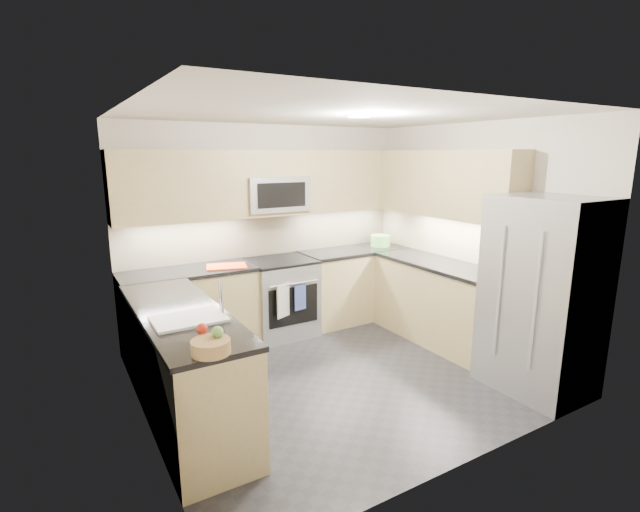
% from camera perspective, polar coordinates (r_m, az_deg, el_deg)
% --- Properties ---
extents(floor, '(3.60, 3.20, 0.00)m').
position_cam_1_polar(floor, '(4.78, 2.22, -14.40)').
color(floor, '#26252B').
rests_on(floor, ground).
extents(ceiling, '(3.60, 3.20, 0.02)m').
position_cam_1_polar(ceiling, '(4.28, 2.51, 17.05)').
color(ceiling, beige).
rests_on(ceiling, wall_back).
extents(wall_back, '(3.60, 0.02, 2.50)m').
position_cam_1_polar(wall_back, '(5.74, -6.40, 3.28)').
color(wall_back, beige).
rests_on(wall_back, floor).
extents(wall_front, '(3.60, 0.02, 2.50)m').
position_cam_1_polar(wall_front, '(3.18, 18.32, -4.73)').
color(wall_front, beige).
rests_on(wall_front, floor).
extents(wall_left, '(0.02, 3.20, 2.50)m').
position_cam_1_polar(wall_left, '(3.72, -21.60, -2.54)').
color(wall_left, beige).
rests_on(wall_left, floor).
extents(wall_right, '(0.02, 3.20, 2.50)m').
position_cam_1_polar(wall_right, '(5.53, 18.19, 2.39)').
color(wall_right, beige).
rests_on(wall_right, floor).
extents(base_cab_back_left, '(1.42, 0.60, 0.90)m').
position_cam_1_polar(base_cab_back_left, '(5.31, -15.66, -6.80)').
color(base_cab_back_left, tan).
rests_on(base_cab_back_left, floor).
extents(base_cab_back_right, '(1.42, 0.60, 0.90)m').
position_cam_1_polar(base_cab_back_right, '(6.19, 4.19, -3.60)').
color(base_cab_back_right, tan).
rests_on(base_cab_back_right, floor).
extents(base_cab_right, '(0.60, 1.70, 0.90)m').
position_cam_1_polar(base_cab_right, '(5.60, 14.45, -5.69)').
color(base_cab_right, tan).
rests_on(base_cab_right, floor).
extents(base_cab_peninsula, '(0.60, 2.00, 0.90)m').
position_cam_1_polar(base_cab_peninsula, '(4.04, -16.38, -13.06)').
color(base_cab_peninsula, tan).
rests_on(base_cab_peninsula, floor).
extents(countertop_back_left, '(1.42, 0.63, 0.04)m').
position_cam_1_polar(countertop_back_left, '(5.17, -15.97, -1.87)').
color(countertop_back_left, black).
rests_on(countertop_back_left, base_cab_back_left).
extents(countertop_back_right, '(1.42, 0.63, 0.04)m').
position_cam_1_polar(countertop_back_right, '(6.08, 4.26, 0.66)').
color(countertop_back_right, black).
rests_on(countertop_back_right, base_cab_back_right).
extents(countertop_right, '(0.63, 1.70, 0.04)m').
position_cam_1_polar(countertop_right, '(5.48, 14.71, -1.01)').
color(countertop_right, black).
rests_on(countertop_right, base_cab_right).
extents(countertop_peninsula, '(0.63, 2.00, 0.04)m').
position_cam_1_polar(countertop_peninsula, '(3.87, -16.81, -6.74)').
color(countertop_peninsula, black).
rests_on(countertop_peninsula, base_cab_peninsula).
extents(upper_cab_back, '(3.60, 0.35, 0.75)m').
position_cam_1_polar(upper_cab_back, '(5.52, -5.78, 8.94)').
color(upper_cab_back, tan).
rests_on(upper_cab_back, wall_back).
extents(upper_cab_right, '(0.35, 1.95, 0.75)m').
position_cam_1_polar(upper_cab_right, '(5.53, 15.23, 8.57)').
color(upper_cab_right, tan).
rests_on(upper_cab_right, wall_right).
extents(backsplash_back, '(3.60, 0.01, 0.51)m').
position_cam_1_polar(backsplash_back, '(5.75, -6.37, 2.73)').
color(backsplash_back, tan).
rests_on(backsplash_back, wall_back).
extents(backsplash_right, '(0.01, 2.30, 0.51)m').
position_cam_1_polar(backsplash_right, '(5.84, 14.82, 2.55)').
color(backsplash_right, tan).
rests_on(backsplash_right, wall_right).
extents(gas_range, '(0.76, 0.65, 0.91)m').
position_cam_1_polar(gas_range, '(5.64, -4.83, -5.17)').
color(gas_range, '#9B9EA3').
rests_on(gas_range, floor).
extents(range_cooktop, '(0.76, 0.65, 0.03)m').
position_cam_1_polar(range_cooktop, '(5.52, -4.92, -0.61)').
color(range_cooktop, black).
rests_on(range_cooktop, gas_range).
extents(oven_door_glass, '(0.62, 0.02, 0.45)m').
position_cam_1_polar(oven_door_glass, '(5.36, -3.27, -6.15)').
color(oven_door_glass, black).
rests_on(oven_door_glass, gas_range).
extents(oven_handle, '(0.60, 0.02, 0.02)m').
position_cam_1_polar(oven_handle, '(5.26, -3.21, -3.42)').
color(oven_handle, '#B2B5BA').
rests_on(oven_handle, gas_range).
extents(microwave, '(0.76, 0.40, 0.40)m').
position_cam_1_polar(microwave, '(5.51, -5.64, 7.63)').
color(microwave, '#96989D').
rests_on(microwave, upper_cab_back).
extents(microwave_door, '(0.60, 0.01, 0.28)m').
position_cam_1_polar(microwave_door, '(5.32, -4.69, 7.48)').
color(microwave_door, black).
rests_on(microwave_door, microwave).
extents(refrigerator, '(0.70, 0.90, 1.80)m').
position_cam_1_polar(refrigerator, '(4.66, 25.68, -4.45)').
color(refrigerator, '#96989D').
rests_on(refrigerator, floor).
extents(fridge_handle_left, '(0.02, 0.02, 1.20)m').
position_cam_1_polar(fridge_handle_left, '(4.25, 24.95, -5.22)').
color(fridge_handle_left, '#B2B5BA').
rests_on(fridge_handle_left, refrigerator).
extents(fridge_handle_right, '(0.02, 0.02, 1.20)m').
position_cam_1_polar(fridge_handle_right, '(4.45, 21.15, -4.13)').
color(fridge_handle_right, '#B2B5BA').
rests_on(fridge_handle_right, refrigerator).
extents(sink_basin, '(0.52, 0.38, 0.16)m').
position_cam_1_polar(sink_basin, '(3.65, -15.79, -8.49)').
color(sink_basin, white).
rests_on(sink_basin, base_cab_peninsula).
extents(faucet, '(0.03, 0.03, 0.28)m').
position_cam_1_polar(faucet, '(3.65, -12.03, -4.95)').
color(faucet, silver).
rests_on(faucet, countertop_peninsula).
extents(utensil_bowl, '(0.32, 0.32, 0.15)m').
position_cam_1_polar(utensil_bowl, '(6.30, 7.45, 1.90)').
color(utensil_bowl, '#67B34C').
rests_on(utensil_bowl, countertop_back_right).
extents(cutting_board, '(0.50, 0.41, 0.01)m').
position_cam_1_polar(cutting_board, '(5.21, -11.43, -1.24)').
color(cutting_board, '#F14916').
rests_on(cutting_board, countertop_back_left).
extents(fruit_basket, '(0.25, 0.25, 0.09)m').
position_cam_1_polar(fruit_basket, '(3.01, -13.29, -10.81)').
color(fruit_basket, '#A6824D').
rests_on(fruit_basket, countertop_peninsula).
extents(fruit_apple, '(0.07, 0.07, 0.07)m').
position_cam_1_polar(fruit_apple, '(3.11, -14.32, -8.68)').
color(fruit_apple, '#A32012').
rests_on(fruit_apple, fruit_basket).
extents(fruit_pear, '(0.08, 0.08, 0.08)m').
position_cam_1_polar(fruit_pear, '(3.03, -12.51, -9.15)').
color(fruit_pear, '#609E43').
rests_on(fruit_pear, fruit_basket).
extents(dish_towel_check, '(0.19, 0.10, 0.39)m').
position_cam_1_polar(dish_towel_check, '(5.23, -4.53, -5.48)').
color(dish_towel_check, silver).
rests_on(dish_towel_check, oven_handle).
extents(dish_towel_blue, '(0.16, 0.04, 0.29)m').
position_cam_1_polar(dish_towel_blue, '(5.32, -2.45, -5.13)').
color(dish_towel_blue, navy).
rests_on(dish_towel_blue, oven_handle).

